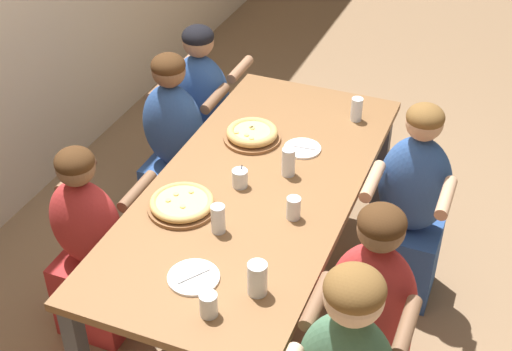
# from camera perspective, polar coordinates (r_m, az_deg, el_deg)

# --- Properties ---
(ground_plane) EXTENTS (18.00, 18.00, 0.00)m
(ground_plane) POSITION_cam_1_polar(r_m,az_deg,el_deg) (3.89, 0.00, -10.04)
(ground_plane) COLOR #896B4C
(ground_plane) RESTS_ON ground
(dining_table) EXTENTS (2.06, 0.94, 0.78)m
(dining_table) POSITION_cam_1_polar(r_m,az_deg,el_deg) (3.43, 0.00, -1.80)
(dining_table) COLOR brown
(dining_table) RESTS_ON ground
(pizza_board_main) EXTENTS (0.30, 0.30, 0.07)m
(pizza_board_main) POSITION_cam_1_polar(r_m,az_deg,el_deg) (3.68, -0.31, 3.33)
(pizza_board_main) COLOR brown
(pizza_board_main) RESTS_ON dining_table
(pizza_board_second) EXTENTS (0.32, 0.32, 0.05)m
(pizza_board_second) POSITION_cam_1_polar(r_m,az_deg,el_deg) (3.23, -5.94, -2.27)
(pizza_board_second) COLOR brown
(pizza_board_second) RESTS_ON dining_table
(empty_plate_a) EXTENTS (0.21, 0.21, 0.02)m
(empty_plate_a) POSITION_cam_1_polar(r_m,az_deg,el_deg) (2.89, -5.02, -8.12)
(empty_plate_a) COLOR white
(empty_plate_a) RESTS_ON dining_table
(empty_plate_b) EXTENTS (0.19, 0.19, 0.02)m
(empty_plate_b) POSITION_cam_1_polar(r_m,az_deg,el_deg) (3.63, 3.74, 2.17)
(empty_plate_b) COLOR white
(empty_plate_b) RESTS_ON dining_table
(cocktail_glass_blue) EXTENTS (0.07, 0.07, 0.11)m
(cocktail_glass_blue) POSITION_cam_1_polar(r_m,az_deg,el_deg) (3.34, -1.30, -0.28)
(cocktail_glass_blue) COLOR silver
(cocktail_glass_blue) RESTS_ON dining_table
(drinking_glass_a) EXTENTS (0.07, 0.07, 0.10)m
(drinking_glass_a) POSITION_cam_1_polar(r_m,az_deg,el_deg) (2.72, -3.81, -10.36)
(drinking_glass_a) COLOR silver
(drinking_glass_a) RESTS_ON dining_table
(drinking_glass_b) EXTENTS (0.06, 0.06, 0.13)m
(drinking_glass_b) POSITION_cam_1_polar(r_m,az_deg,el_deg) (3.07, -3.04, -3.61)
(drinking_glass_b) COLOR silver
(drinking_glass_b) RESTS_ON dining_table
(drinking_glass_c) EXTENTS (0.08, 0.08, 0.15)m
(drinking_glass_c) POSITION_cam_1_polar(r_m,az_deg,el_deg) (2.79, 0.11, -8.40)
(drinking_glass_c) COLOR silver
(drinking_glass_c) RESTS_ON dining_table
(drinking_glass_d) EXTENTS (0.07, 0.07, 0.14)m
(drinking_glass_d) POSITION_cam_1_polar(r_m,az_deg,el_deg) (3.41, 2.61, 1.00)
(drinking_glass_d) COLOR silver
(drinking_glass_d) RESTS_ON dining_table
(drinking_glass_e) EXTENTS (0.06, 0.06, 0.11)m
(drinking_glass_e) POSITION_cam_1_polar(r_m,az_deg,el_deg) (3.15, 3.02, -2.62)
(drinking_glass_e) COLOR silver
(drinking_glass_e) RESTS_ON dining_table
(drinking_glass_f) EXTENTS (0.06, 0.06, 0.13)m
(drinking_glass_f) POSITION_cam_1_polar(r_m,az_deg,el_deg) (3.88, 8.04, 5.15)
(drinking_glass_f) COLOR silver
(drinking_glass_f) RESTS_ON dining_table
(diner_far_midright) EXTENTS (0.51, 0.40, 1.13)m
(diner_far_midright) POSITION_cam_1_polar(r_m,az_deg,el_deg) (4.12, -6.47, 1.92)
(diner_far_midright) COLOR #2D5193
(diner_far_midright) RESTS_ON ground
(diner_far_midleft) EXTENTS (0.51, 0.40, 1.07)m
(diner_far_midleft) POSITION_cam_1_polar(r_m,az_deg,el_deg) (3.55, -13.06, -5.92)
(diner_far_midleft) COLOR #B22D2D
(diner_far_midleft) RESTS_ON ground
(diner_far_right) EXTENTS (0.51, 0.40, 1.14)m
(diner_far_right) POSITION_cam_1_polar(r_m,az_deg,el_deg) (4.39, -4.30, 4.42)
(diner_far_right) COLOR #2D5193
(diner_far_right) RESTS_ON ground
(diner_near_midright) EXTENTS (0.51, 0.40, 1.15)m
(diner_near_midright) POSITION_cam_1_polar(r_m,az_deg,el_deg) (3.70, 12.21, -3.04)
(diner_near_midright) COLOR #2D5193
(diner_near_midright) RESTS_ON ground
(diner_near_midleft) EXTENTS (0.51, 0.40, 1.17)m
(diner_near_midleft) POSITION_cam_1_polar(r_m,az_deg,el_deg) (3.07, 8.93, -12.06)
(diner_near_midleft) COLOR #B22D2D
(diner_near_midleft) RESTS_ON ground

